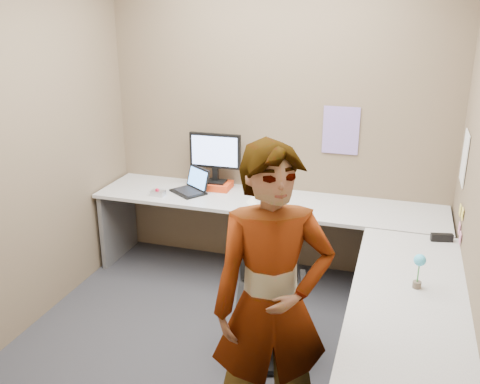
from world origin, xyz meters
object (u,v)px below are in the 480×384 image
(office_chair, at_px, (268,300))
(person, at_px, (272,304))
(monitor, at_px, (215,154))
(desk, at_px, (303,251))

(office_chair, bearing_deg, person, -88.04)
(monitor, xyz_separation_m, office_chair, (0.80, -1.18, -0.66))
(desk, xyz_separation_m, monitor, (-0.95, 0.76, 0.46))
(office_chair, height_order, person, person)
(office_chair, bearing_deg, monitor, 111.05)
(person, bearing_deg, monitor, 94.90)
(desk, relative_size, person, 1.74)
(desk, distance_m, monitor, 1.30)
(monitor, xyz_separation_m, person, (1.01, -1.96, -0.19))
(monitor, bearing_deg, person, -63.93)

